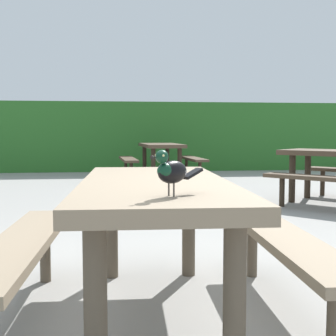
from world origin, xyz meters
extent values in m
plane|color=gray|center=(0.00, 0.00, 0.00)|extent=(60.00, 60.00, 0.00)
cube|color=#2D6B28|center=(0.00, 9.69, 0.87)|extent=(28.00, 1.48, 1.74)
cube|color=#84725B|center=(0.00, -0.06, 0.70)|extent=(0.83, 1.83, 0.07)
cylinder|color=brown|center=(-0.29, -0.75, 0.33)|extent=(0.09, 0.09, 0.67)
cylinder|color=brown|center=(0.24, -0.77, 0.33)|extent=(0.09, 0.09, 0.67)
cylinder|color=brown|center=(-0.24, 0.65, 0.33)|extent=(0.09, 0.09, 0.67)
cylinder|color=brown|center=(0.30, 0.63, 0.33)|extent=(0.09, 0.09, 0.67)
cube|color=#84725B|center=(-0.70, -0.03, 0.41)|extent=(0.34, 1.72, 0.05)
cylinder|color=brown|center=(-0.67, 0.61, 0.20)|extent=(0.07, 0.07, 0.39)
cube|color=#84725B|center=(0.70, -0.09, 0.41)|extent=(0.34, 1.72, 0.05)
cylinder|color=brown|center=(0.68, -0.73, 0.20)|extent=(0.07, 0.07, 0.39)
cylinder|color=brown|center=(0.73, 0.56, 0.20)|extent=(0.07, 0.07, 0.39)
ellipsoid|color=black|center=(0.01, -0.67, 0.84)|extent=(0.16, 0.15, 0.09)
ellipsoid|color=#0F3823|center=(-0.02, -0.69, 0.84)|extent=(0.09, 0.09, 0.06)
sphere|color=#0F3823|center=(-0.03, -0.71, 0.90)|extent=(0.05, 0.05, 0.05)
sphere|color=#EAE08C|center=(-0.03, -0.73, 0.90)|extent=(0.01, 0.01, 0.01)
sphere|color=#EAE08C|center=(-0.05, -0.70, 0.90)|extent=(0.01, 0.01, 0.01)
cone|color=black|center=(-0.06, -0.73, 0.90)|extent=(0.03, 0.03, 0.02)
cube|color=black|center=(0.11, -0.59, 0.82)|extent=(0.10, 0.09, 0.04)
cylinder|color=#47423D|center=(0.02, -0.68, 0.77)|extent=(0.01, 0.01, 0.05)
cylinder|color=#47423D|center=(0.00, -0.66, 0.77)|extent=(0.01, 0.01, 0.05)
cylinder|color=#2E241A|center=(2.28, 3.71, 0.33)|extent=(0.09, 0.09, 0.67)
cylinder|color=#2E241A|center=(2.67, 4.08, 0.33)|extent=(0.09, 0.09, 0.67)
cube|color=#473828|center=(2.45, 2.90, 0.41)|extent=(1.37, 1.44, 0.05)
cylinder|color=#2E241A|center=(2.01, 3.37, 0.20)|extent=(0.07, 0.07, 0.39)
cylinder|color=#2E241A|center=(3.03, 4.33, 0.20)|extent=(0.07, 0.07, 0.39)
cube|color=#473828|center=(0.79, 7.27, 0.70)|extent=(0.86, 1.84, 0.07)
cylinder|color=#2E241A|center=(0.57, 6.55, 0.33)|extent=(0.09, 0.09, 0.67)
cylinder|color=#2E241A|center=(1.10, 6.58, 0.33)|extent=(0.09, 0.09, 0.67)
cylinder|color=#2E241A|center=(0.49, 7.95, 0.33)|extent=(0.09, 0.09, 0.67)
cylinder|color=#2E241A|center=(1.02, 7.98, 0.33)|extent=(0.09, 0.09, 0.67)
cube|color=#473828|center=(0.09, 7.23, 0.41)|extent=(0.38, 1.72, 0.05)
cylinder|color=#2E241A|center=(0.13, 6.59, 0.20)|extent=(0.07, 0.07, 0.39)
cylinder|color=#2E241A|center=(0.06, 7.87, 0.20)|extent=(0.07, 0.07, 0.39)
cube|color=#473828|center=(1.49, 7.31, 0.41)|extent=(0.38, 1.72, 0.05)
cylinder|color=#2E241A|center=(1.53, 6.67, 0.20)|extent=(0.07, 0.07, 0.39)
cylinder|color=#2E241A|center=(1.46, 7.95, 0.20)|extent=(0.07, 0.07, 0.39)
camera|label=1|loc=(-0.22, -2.45, 0.99)|focal=48.95mm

